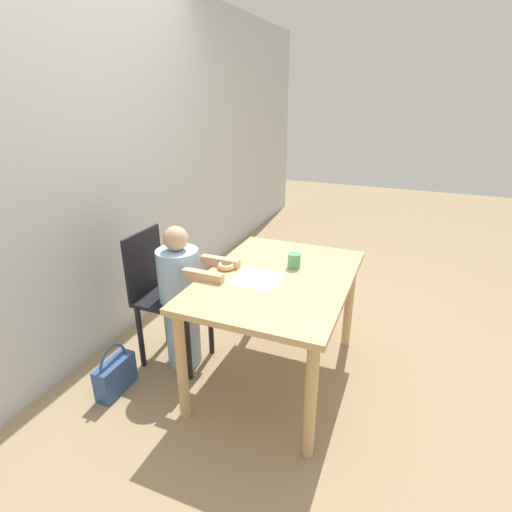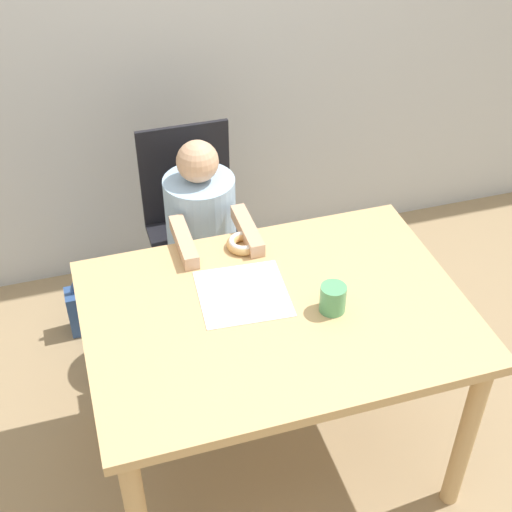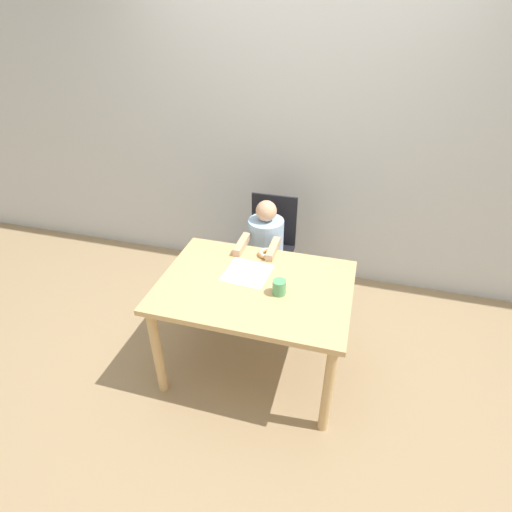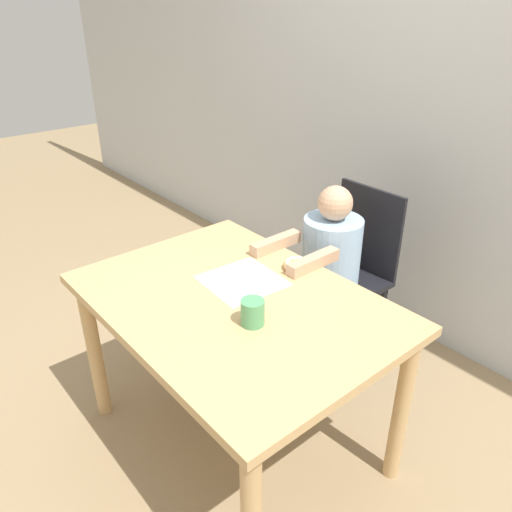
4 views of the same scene
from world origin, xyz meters
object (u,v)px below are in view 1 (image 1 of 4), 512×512
child_figure (181,299)px  handbag (115,375)px  donut (226,266)px  cup (294,261)px  chair (165,296)px

child_figure → handbag: 0.60m
donut → cup: (0.17, -0.38, 0.03)m
chair → donut: size_ratio=7.98×
donut → handbag: size_ratio=0.35×
handbag → child_figure: bearing=-29.8°
handbag → cup: bearing=-53.6°
child_figure → donut: (0.08, -0.29, 0.25)m
chair → donut: chair is taller
chair → cup: 0.87m
donut → cup: 0.41m
donut → cup: size_ratio=1.25×
child_figure → donut: child_figure is taller
child_figure → cup: bearing=-69.3°
child_figure → chair: bearing=90.0°
chair → donut: bearing=-79.1°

